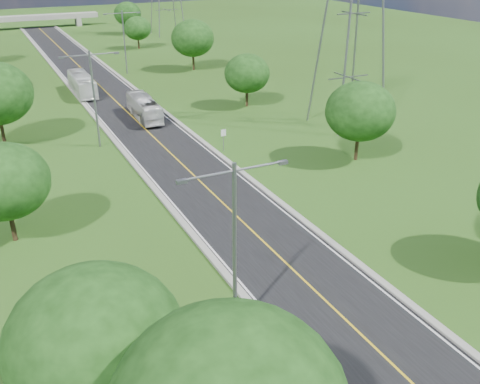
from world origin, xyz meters
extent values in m
plane|color=#2A4814|center=(0.00, 60.00, 0.00)|extent=(260.00, 260.00, 0.00)
cube|color=black|center=(0.00, 66.00, 0.03)|extent=(8.00, 150.00, 0.06)
cube|color=gray|center=(-4.25, 66.00, 0.11)|extent=(0.50, 150.00, 0.22)
cube|color=gray|center=(4.25, 66.00, 0.11)|extent=(0.50, 150.00, 0.22)
cylinder|color=slate|center=(5.20, 38.00, 1.20)|extent=(0.08, 0.08, 2.40)
cube|color=white|center=(5.20, 37.97, 2.00)|extent=(0.55, 0.04, 0.70)
cube|color=gray|center=(10.00, 140.00, 1.00)|extent=(1.20, 3.00, 2.00)
cube|color=gray|center=(0.00, 140.00, 2.60)|extent=(30.00, 3.00, 1.20)
cylinder|color=slate|center=(-6.00, 12.00, 5.00)|extent=(0.22, 0.22, 10.00)
cylinder|color=slate|center=(-7.40, 12.00, 9.60)|extent=(2.80, 0.12, 0.12)
cylinder|color=slate|center=(-4.60, 12.00, 9.60)|extent=(2.80, 0.12, 0.12)
cube|color=slate|center=(-8.70, 12.00, 9.55)|extent=(0.50, 0.25, 0.18)
cube|color=slate|center=(-3.30, 12.00, 9.55)|extent=(0.50, 0.25, 0.18)
cylinder|color=slate|center=(-6.00, 45.00, 5.00)|extent=(0.22, 0.22, 10.00)
cylinder|color=slate|center=(-7.40, 45.00, 9.60)|extent=(2.80, 0.12, 0.12)
cylinder|color=slate|center=(-4.60, 45.00, 9.60)|extent=(2.80, 0.12, 0.12)
cube|color=slate|center=(-8.70, 45.00, 9.55)|extent=(0.50, 0.25, 0.18)
cube|color=slate|center=(-3.30, 45.00, 9.55)|extent=(0.50, 0.25, 0.18)
cylinder|color=slate|center=(6.00, 78.00, 5.00)|extent=(0.22, 0.22, 10.00)
cylinder|color=slate|center=(4.60, 78.00, 9.60)|extent=(2.80, 0.12, 0.12)
cylinder|color=slate|center=(7.40, 78.00, 9.60)|extent=(2.80, 0.12, 0.12)
cube|color=slate|center=(3.30, 78.00, 9.55)|extent=(0.50, 0.25, 0.18)
cube|color=slate|center=(8.70, 78.00, 9.55)|extent=(0.50, 0.25, 0.18)
ellipsoid|color=#15370F|center=(-14.00, 8.00, 5.27)|extent=(7.14, 7.14, 6.07)
cylinder|color=black|center=(-16.00, 28.00, 1.35)|extent=(0.36, 0.36, 2.70)
ellipsoid|color=#15370F|center=(-16.00, 28.00, 4.65)|extent=(6.30, 6.30, 5.36)
cylinder|color=black|center=(-15.00, 50.00, 1.62)|extent=(0.36, 0.36, 3.24)
cylinder|color=black|center=(16.00, 30.00, 1.44)|extent=(0.36, 0.36, 2.88)
ellipsoid|color=#15370F|center=(16.00, 30.00, 4.96)|extent=(6.72, 6.72, 5.71)
cylinder|color=black|center=(15.00, 52.00, 1.26)|extent=(0.36, 0.36, 2.52)
ellipsoid|color=#15370F|center=(15.00, 52.00, 4.34)|extent=(5.88, 5.88, 5.00)
cylinder|color=black|center=(17.00, 76.00, 1.53)|extent=(0.36, 0.36, 3.06)
ellipsoid|color=#15370F|center=(17.00, 76.00, 5.27)|extent=(7.14, 7.14, 6.07)
cylinder|color=black|center=(14.50, 100.00, 1.17)|extent=(0.36, 0.36, 2.34)
ellipsoid|color=#15370F|center=(14.50, 100.00, 4.03)|extent=(5.46, 5.46, 4.64)
cylinder|color=black|center=(18.00, 120.00, 1.35)|extent=(0.36, 0.36, 2.70)
ellipsoid|color=#15370F|center=(18.00, 120.00, 4.65)|extent=(6.30, 6.30, 5.36)
imported|color=silver|center=(1.20, 52.46, 1.40)|extent=(2.68, 9.68, 2.67)
imported|color=white|center=(-3.20, 67.76, 1.50)|extent=(2.64, 10.40, 2.88)
camera|label=1|loc=(-16.24, -9.43, 19.51)|focal=40.00mm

